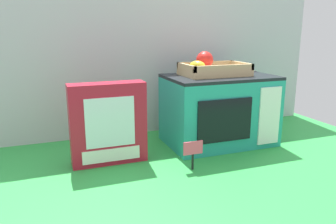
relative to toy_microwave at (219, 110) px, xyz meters
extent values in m
plane|color=green|center=(-0.20, -0.01, -0.14)|extent=(1.70, 1.70, 0.00)
cube|color=#B7BABF|center=(-0.20, 0.26, 0.20)|extent=(1.61, 0.03, 0.68)
cube|color=teal|center=(0.00, 0.00, -0.01)|extent=(0.43, 0.28, 0.27)
cube|color=black|center=(0.00, 0.00, 0.13)|extent=(0.43, 0.28, 0.01)
cube|color=black|center=(-0.05, -0.14, -0.01)|extent=(0.22, 0.01, 0.16)
cube|color=white|center=(0.15, -0.14, -0.01)|extent=(0.09, 0.01, 0.23)
cube|color=tan|center=(-0.02, 0.02, 0.15)|extent=(0.26, 0.17, 0.02)
cube|color=tan|center=(-0.02, -0.06, 0.18)|extent=(0.26, 0.01, 0.02)
cube|color=tan|center=(-0.02, 0.09, 0.18)|extent=(0.26, 0.01, 0.02)
cube|color=tan|center=(-0.14, 0.02, 0.18)|extent=(0.01, 0.17, 0.02)
cube|color=tan|center=(0.11, 0.02, 0.18)|extent=(0.01, 0.17, 0.02)
sphere|color=red|center=(-0.05, 0.05, 0.20)|extent=(0.07, 0.07, 0.07)
ellipsoid|color=yellow|center=(-0.11, -0.02, 0.19)|extent=(0.07, 0.08, 0.04)
cube|color=#B2192D|center=(-0.47, -0.05, 0.00)|extent=(0.26, 0.07, 0.29)
cube|color=silver|center=(-0.47, -0.09, 0.02)|extent=(0.17, 0.00, 0.17)
cube|color=white|center=(-0.47, -0.09, -0.10)|extent=(0.20, 0.00, 0.05)
cylinder|color=black|center=(-0.22, -0.22, -0.11)|extent=(0.01, 0.01, 0.06)
cube|color=#F44C6B|center=(-0.22, -0.22, -0.06)|extent=(0.07, 0.00, 0.05)
camera|label=1|loc=(-0.67, -1.18, 0.32)|focal=35.81mm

